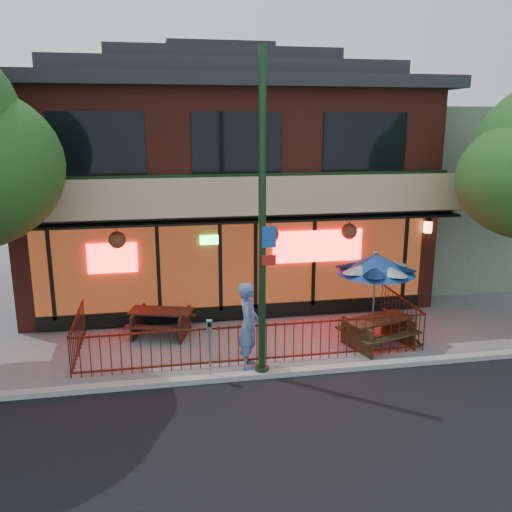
{
  "coord_description": "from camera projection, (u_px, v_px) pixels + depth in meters",
  "views": [
    {
      "loc": [
        -2.13,
        -11.38,
        5.52
      ],
      "look_at": [
        0.31,
        2.0,
        2.16
      ],
      "focal_mm": 38.0,
      "sensor_mm": 36.0,
      "label": 1
    }
  ],
  "objects": [
    {
      "name": "ground",
      "position": [
        258.0,
        367.0,
        12.57
      ],
      "size": [
        80.0,
        80.0,
        0.0
      ],
      "primitive_type": "plane",
      "color": "gray",
      "rests_on": "ground"
    },
    {
      "name": "curb",
      "position": [
        263.0,
        374.0,
        12.07
      ],
      "size": [
        80.0,
        0.25,
        0.12
      ],
      "primitive_type": "cube",
      "color": "#999993",
      "rests_on": "ground"
    },
    {
      "name": "restaurant_building",
      "position": [
        220.0,
        165.0,
        18.37
      ],
      "size": [
        12.96,
        9.49,
        8.05
      ],
      "color": "maroon",
      "rests_on": "ground"
    },
    {
      "name": "neighbor_building",
      "position": [
        452.0,
        190.0,
        20.77
      ],
      "size": [
        6.0,
        7.0,
        6.0
      ],
      "primitive_type": "cube",
      "color": "gray",
      "rests_on": "ground"
    },
    {
      "name": "patio_fence",
      "position": [
        255.0,
        334.0,
        12.89
      ],
      "size": [
        8.44,
        2.62,
        1.0
      ],
      "color": "#45160E",
      "rests_on": "ground"
    },
    {
      "name": "street_light",
      "position": [
        262.0,
        238.0,
        11.43
      ],
      "size": [
        0.43,
        0.32,
        7.0
      ],
      "color": "#163218",
      "rests_on": "ground"
    },
    {
      "name": "picnic_table_left",
      "position": [
        161.0,
        319.0,
        14.37
      ],
      "size": [
        1.92,
        1.67,
        0.7
      ],
      "color": "#391C15",
      "rests_on": "ground"
    },
    {
      "name": "picnic_table_right",
      "position": [
        378.0,
        328.0,
        13.68
      ],
      "size": [
        2.03,
        1.76,
        0.73
      ],
      "color": "#372413",
      "rests_on": "ground"
    },
    {
      "name": "patio_umbrella",
      "position": [
        376.0,
        263.0,
        13.96
      ],
      "size": [
        2.04,
        2.04,
        2.33
      ],
      "color": "gray",
      "rests_on": "ground"
    },
    {
      "name": "pedestrian",
      "position": [
        249.0,
        325.0,
        12.38
      ],
      "size": [
        0.64,
        0.83,
        2.03
      ],
      "primitive_type": "imported",
      "rotation": [
        0.0,
        0.0,
        1.34
      ],
      "color": "#5670AD",
      "rests_on": "ground"
    },
    {
      "name": "parking_meter_near",
      "position": [
        210.0,
        340.0,
        11.76
      ],
      "size": [
        0.13,
        0.11,
        1.39
      ],
      "color": "#94979C",
      "rests_on": "ground"
    }
  ]
}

